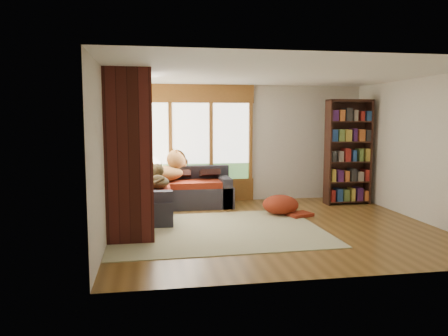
{
  "coord_description": "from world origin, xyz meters",
  "views": [
    {
      "loc": [
        -2.08,
        -7.15,
        1.87
      ],
      "look_at": [
        -0.75,
        0.75,
        0.95
      ],
      "focal_mm": 35.0,
      "sensor_mm": 36.0,
      "label": 1
    }
  ],
  "objects_px": {
    "brick_chimney": "(130,155)",
    "bookshelf": "(348,152)",
    "sectional_sofa": "(158,195)",
    "dog_brindle": "(157,179)",
    "area_rug": "(217,230)",
    "dog_tan": "(164,169)",
    "pouf": "(280,204)"
  },
  "relations": [
    {
      "from": "brick_chimney",
      "to": "dog_tan",
      "type": "height_order",
      "value": "brick_chimney"
    },
    {
      "from": "area_rug",
      "to": "pouf",
      "type": "distance_m",
      "value": 1.77
    },
    {
      "from": "dog_brindle",
      "to": "sectional_sofa",
      "type": "bearing_deg",
      "value": -2.26
    },
    {
      "from": "sectional_sofa",
      "to": "dog_brindle",
      "type": "xyz_separation_m",
      "value": [
        -0.01,
        -0.6,
        0.43
      ]
    },
    {
      "from": "dog_tan",
      "to": "dog_brindle",
      "type": "relative_size",
      "value": 1.63
    },
    {
      "from": "area_rug",
      "to": "dog_tan",
      "type": "xyz_separation_m",
      "value": [
        -0.8,
        1.98,
        0.82
      ]
    },
    {
      "from": "dog_brindle",
      "to": "bookshelf",
      "type": "bearing_deg",
      "value": -82.82
    },
    {
      "from": "bookshelf",
      "to": "dog_tan",
      "type": "distance_m",
      "value": 3.98
    },
    {
      "from": "brick_chimney",
      "to": "sectional_sofa",
      "type": "distance_m",
      "value": 2.32
    },
    {
      "from": "brick_chimney",
      "to": "dog_tan",
      "type": "relative_size",
      "value": 2.24
    },
    {
      "from": "sectional_sofa",
      "to": "bookshelf",
      "type": "bearing_deg",
      "value": -3.34
    },
    {
      "from": "pouf",
      "to": "dog_brindle",
      "type": "xyz_separation_m",
      "value": [
        -2.36,
        0.17,
        0.53
      ]
    },
    {
      "from": "sectional_sofa",
      "to": "pouf",
      "type": "xyz_separation_m",
      "value": [
        2.35,
        -0.77,
        -0.1
      ]
    },
    {
      "from": "pouf",
      "to": "dog_tan",
      "type": "bearing_deg",
      "value": 157.19
    },
    {
      "from": "area_rug",
      "to": "dog_tan",
      "type": "height_order",
      "value": "dog_tan"
    },
    {
      "from": "bookshelf",
      "to": "dog_brindle",
      "type": "height_order",
      "value": "bookshelf"
    },
    {
      "from": "brick_chimney",
      "to": "bookshelf",
      "type": "distance_m",
      "value": 4.98
    },
    {
      "from": "pouf",
      "to": "dog_tan",
      "type": "height_order",
      "value": "dog_tan"
    },
    {
      "from": "area_rug",
      "to": "dog_tan",
      "type": "relative_size",
      "value": 3.02
    },
    {
      "from": "sectional_sofa",
      "to": "area_rug",
      "type": "xyz_separation_m",
      "value": [
        0.94,
        -1.82,
        -0.3
      ]
    },
    {
      "from": "dog_tan",
      "to": "dog_brindle",
      "type": "bearing_deg",
      "value": -117.93
    },
    {
      "from": "pouf",
      "to": "dog_tan",
      "type": "relative_size",
      "value": 0.6
    },
    {
      "from": "bookshelf",
      "to": "dog_brindle",
      "type": "relative_size",
      "value": 3.17
    },
    {
      "from": "dog_tan",
      "to": "area_rug",
      "type": "bearing_deg",
      "value": -85.13
    },
    {
      "from": "dog_brindle",
      "to": "brick_chimney",
      "type": "bearing_deg",
      "value": 162.14
    },
    {
      "from": "brick_chimney",
      "to": "bookshelf",
      "type": "height_order",
      "value": "brick_chimney"
    },
    {
      "from": "area_rug",
      "to": "dog_brindle",
      "type": "xyz_separation_m",
      "value": [
        -0.95,
        1.22,
        0.72
      ]
    },
    {
      "from": "bookshelf",
      "to": "pouf",
      "type": "xyz_separation_m",
      "value": [
        -1.74,
        -0.77,
        -0.93
      ]
    },
    {
      "from": "sectional_sofa",
      "to": "dog_brindle",
      "type": "distance_m",
      "value": 0.74
    },
    {
      "from": "dog_tan",
      "to": "pouf",
      "type": "bearing_deg",
      "value": -40.03
    },
    {
      "from": "area_rug",
      "to": "dog_brindle",
      "type": "bearing_deg",
      "value": 127.83
    },
    {
      "from": "brick_chimney",
      "to": "bookshelf",
      "type": "xyz_separation_m",
      "value": [
        4.54,
        2.05,
        -0.17
      ]
    }
  ]
}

